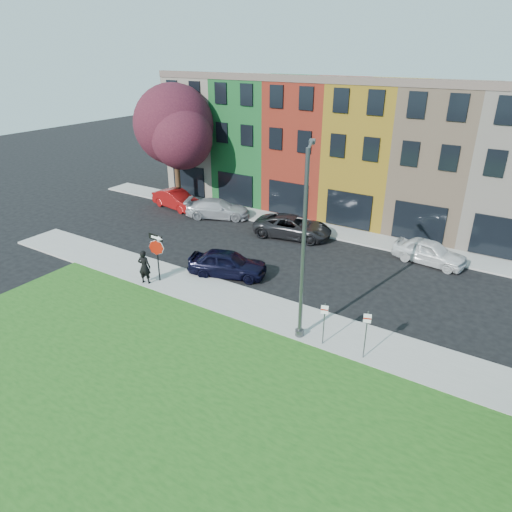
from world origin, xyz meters
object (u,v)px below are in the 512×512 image
Objects in this scene: street_lamp at (304,248)px; stop_sign at (157,248)px; man at (144,267)px; sedan_near at (228,263)px.

stop_sign is at bearing 155.81° from street_lamp.
sedan_near is (3.24, 3.41, -0.33)m from man.
sedan_near is at bearing 49.54° from stop_sign.
sedan_near is (2.78, 2.80, -1.36)m from stop_sign.
stop_sign is 1.43× the size of man.
stop_sign is 1.29m from man.
stop_sign is 4.17m from sedan_near.
sedan_near is at bearing 131.76° from street_lamp.
stop_sign is 0.58× the size of sedan_near.
street_lamp reaches higher than man.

